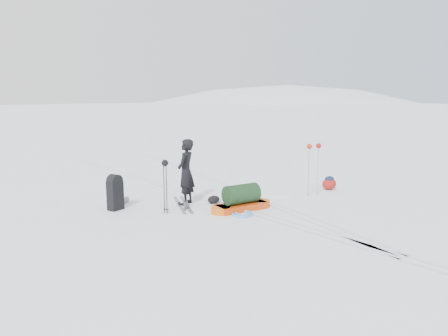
# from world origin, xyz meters

# --- Properties ---
(ground) EXTENTS (200.00, 200.00, 0.00)m
(ground) POSITION_xyz_m (0.00, 0.00, 0.00)
(ground) COLOR white
(ground) RESTS_ON ground
(ski_tracks) EXTENTS (3.38, 17.97, 0.01)m
(ski_tracks) POSITION_xyz_m (0.61, 0.88, 0.00)
(ski_tracks) COLOR silver
(ski_tracks) RESTS_ON ground
(skier) EXTENTS (0.74, 0.70, 1.69)m
(skier) POSITION_xyz_m (-0.76, 0.50, 0.85)
(skier) COLOR black
(skier) RESTS_ON ground
(pulk_sled) EXTENTS (1.69, 0.62, 0.64)m
(pulk_sled) POSITION_xyz_m (0.06, -0.75, 0.24)
(pulk_sled) COLOR #C43B0B
(pulk_sled) RESTS_ON ground
(expedition_rucksack) EXTENTS (0.80, 0.82, 0.89)m
(expedition_rucksack) POSITION_xyz_m (-2.39, 1.12, 0.41)
(expedition_rucksack) COLOR black
(expedition_rucksack) RESTS_ON ground
(ski_poles_black) EXTENTS (0.16, 0.18, 1.30)m
(ski_poles_black) POSITION_xyz_m (-1.59, 0.07, 1.06)
(ski_poles_black) COLOR black
(ski_poles_black) RESTS_ON ground
(ski_poles_silver) EXTENTS (0.46, 0.19, 1.47)m
(ski_poles_silver) POSITION_xyz_m (2.60, -0.74, 1.23)
(ski_poles_silver) COLOR #A9ADB0
(ski_poles_silver) RESTS_ON ground
(touring_skis_grey) EXTENTS (0.91, 1.74, 0.06)m
(touring_skis_grey) POSITION_xyz_m (-0.86, 0.50, 0.01)
(touring_skis_grey) COLOR gray
(touring_skis_grey) RESTS_ON ground
(touring_skis_white) EXTENTS (1.85, 1.33, 0.07)m
(touring_skis_white) POSITION_xyz_m (1.17, 0.10, 0.02)
(touring_skis_white) COLOR white
(touring_skis_white) RESTS_ON ground
(rope_coil) EXTENTS (0.69, 0.69, 0.06)m
(rope_coil) POSITION_xyz_m (-0.20, -1.14, 0.03)
(rope_coil) COLOR #5D99E2
(rope_coil) RESTS_ON ground
(small_daypack) EXTENTS (0.52, 0.42, 0.41)m
(small_daypack) POSITION_xyz_m (3.57, -0.52, 0.20)
(small_daypack) COLOR maroon
(small_daypack) RESTS_ON ground
(thermos_pair) EXTENTS (0.20, 0.20, 0.25)m
(thermos_pair) POSITION_xyz_m (-1.05, 0.05, 0.12)
(thermos_pair) COLOR #595B60
(thermos_pair) RESTS_ON ground
(stuff_sack) EXTENTS (0.41, 0.37, 0.21)m
(stuff_sack) POSITION_xyz_m (-0.15, 0.14, 0.11)
(stuff_sack) COLOR black
(stuff_sack) RESTS_ON ground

